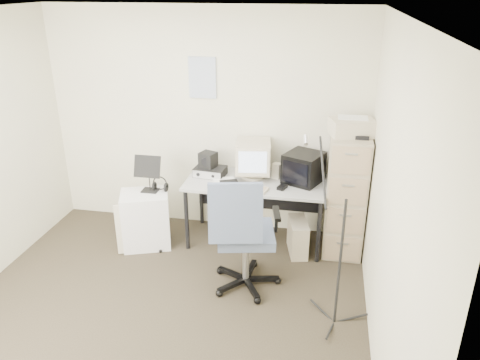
% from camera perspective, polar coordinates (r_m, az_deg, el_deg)
% --- Properties ---
extents(floor, '(3.60, 3.60, 0.01)m').
position_cam_1_polar(floor, '(4.33, -9.93, -16.16)').
color(floor, '#2D2519').
rests_on(floor, ground).
extents(ceiling, '(3.60, 3.60, 0.01)m').
position_cam_1_polar(ceiling, '(3.38, -12.98, 18.98)').
color(ceiling, white).
rests_on(ceiling, ground).
extents(wall_back, '(3.60, 0.02, 2.50)m').
position_cam_1_polar(wall_back, '(5.28, -4.19, 7.01)').
color(wall_back, beige).
rests_on(wall_back, ground).
extents(wall_right, '(0.02, 3.60, 2.50)m').
position_cam_1_polar(wall_right, '(3.46, 17.70, -3.03)').
color(wall_right, beige).
rests_on(wall_right, ground).
extents(wall_calendar, '(0.30, 0.02, 0.44)m').
position_cam_1_polar(wall_calendar, '(5.16, -4.60, 12.32)').
color(wall_calendar, white).
rests_on(wall_calendar, wall_back).
extents(filing_cabinet, '(0.40, 0.60, 1.30)m').
position_cam_1_polar(filing_cabinet, '(5.03, 12.75, -1.66)').
color(filing_cabinet, tan).
rests_on(filing_cabinet, floor).
extents(printer, '(0.49, 0.40, 0.16)m').
position_cam_1_polar(printer, '(4.76, 13.53, 6.27)').
color(printer, beige).
rests_on(printer, filing_cabinet).
extents(desk, '(1.50, 0.70, 0.73)m').
position_cam_1_polar(desk, '(5.17, 1.91, -3.89)').
color(desk, '#A5A5A5').
rests_on(desk, floor).
extents(crt_monitor, '(0.42, 0.43, 0.41)m').
position_cam_1_polar(crt_monitor, '(5.05, 1.61, 2.49)').
color(crt_monitor, beige).
rests_on(crt_monitor, desk).
extents(crt_tv, '(0.47, 0.48, 0.32)m').
position_cam_1_polar(crt_tv, '(4.99, 7.76, 1.50)').
color(crt_tv, black).
rests_on(crt_tv, desk).
extents(desk_speaker, '(0.12, 0.12, 0.17)m').
position_cam_1_polar(desk_speaker, '(5.08, 4.55, 1.13)').
color(desk_speaker, beige).
rests_on(desk_speaker, desk).
extents(keyboard, '(0.46, 0.25, 0.02)m').
position_cam_1_polar(keyboard, '(4.83, 0.83, -0.91)').
color(keyboard, beige).
rests_on(keyboard, desk).
extents(mouse, '(0.11, 0.14, 0.04)m').
position_cam_1_polar(mouse, '(4.85, 5.17, -0.87)').
color(mouse, black).
rests_on(mouse, desk).
extents(radio_receiver, '(0.36, 0.27, 0.09)m').
position_cam_1_polar(radio_receiver, '(5.16, -3.65, 1.06)').
color(radio_receiver, black).
rests_on(radio_receiver, desk).
extents(radio_speaker, '(0.21, 0.20, 0.17)m').
position_cam_1_polar(radio_speaker, '(5.13, -3.91, 2.50)').
color(radio_speaker, black).
rests_on(radio_speaker, radio_receiver).
extents(papers, '(0.33, 0.38, 0.02)m').
position_cam_1_polar(papers, '(4.93, -1.77, -0.43)').
color(papers, white).
rests_on(papers, desk).
extents(pc_tower, '(0.26, 0.43, 0.37)m').
position_cam_1_polar(pc_tower, '(5.08, 7.05, -6.88)').
color(pc_tower, beige).
rests_on(pc_tower, floor).
extents(office_chair, '(0.79, 0.79, 1.16)m').
position_cam_1_polar(office_chair, '(4.33, 0.73, -6.37)').
color(office_chair, '#515972').
rests_on(office_chair, floor).
extents(side_cart, '(0.61, 0.55, 0.62)m').
position_cam_1_polar(side_cart, '(5.23, -11.39, -4.72)').
color(side_cart, silver).
rests_on(side_cart, floor).
extents(music_stand, '(0.31, 0.21, 0.42)m').
position_cam_1_polar(music_stand, '(5.06, -11.05, 0.84)').
color(music_stand, black).
rests_on(music_stand, side_cart).
extents(headphones, '(0.18, 0.18, 0.03)m').
position_cam_1_polar(headphones, '(5.11, -9.71, -0.72)').
color(headphones, black).
rests_on(headphones, side_cart).
extents(mic_stand, '(0.03, 0.03, 1.53)m').
position_cam_1_polar(mic_stand, '(3.86, 12.30, -7.73)').
color(mic_stand, black).
rests_on(mic_stand, floor).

